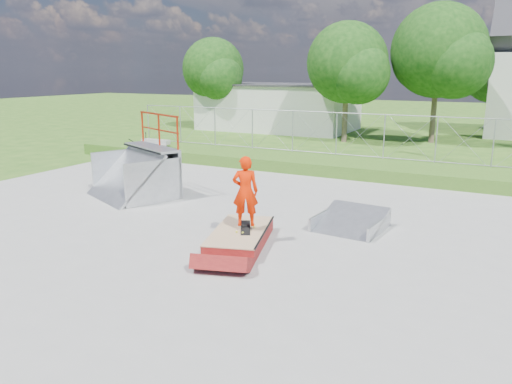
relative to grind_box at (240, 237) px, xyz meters
The scene contains 15 objects.
ground 1.18m from the grind_box, behind, with size 120.00×120.00×0.00m, color #2F5C1A.
concrete_pad 1.18m from the grind_box, behind, with size 20.00×16.00×0.04m, color #979794.
grass_berm 9.51m from the grind_box, 97.05° to the left, with size 24.00×3.00×0.50m, color #2F5C1A.
grind_box is the anchor object (origin of this frame).
quarter_pipe 5.93m from the grind_box, 156.01° to the left, with size 2.63×2.23×2.63m, color #A3A6AB, non-canonical shape.
flat_bank_ramp 3.00m from the grind_box, 49.00° to the left, with size 1.59×1.69×0.49m, color #A3A6AB, non-canonical shape.
skateboard 0.26m from the grind_box, 26.52° to the left, with size 0.22×0.80×0.02m, color black.
skater 1.05m from the grind_box, 26.52° to the left, with size 0.60×0.39×1.64m, color #EF2000.
concrete_stairs 12.97m from the grind_box, 138.22° to the left, with size 1.50×1.60×0.80m, color #979794, non-canonical shape.
chain_link_fence 10.57m from the grind_box, 96.38° to the left, with size 20.00×0.06×1.80m, color #9D9FA6, non-canonical shape.
utility_building_flat 23.81m from the grind_box, 112.68° to the left, with size 10.00×6.00×3.00m, color white.
tree_left_near 18.46m from the grind_box, 99.33° to the left, with size 4.76×4.48×6.65m.
tree_center 20.35m from the grind_box, 85.32° to the left, with size 5.44×5.12×7.60m.
tree_left_far 23.93m from the grind_box, 123.18° to the left, with size 4.42×4.16×6.18m.
tree_back_mid 28.30m from the grind_box, 81.72° to the left, with size 4.08×3.84×5.70m.
Camera 1 is at (6.60, -9.64, 4.00)m, focal length 35.00 mm.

